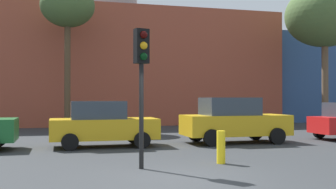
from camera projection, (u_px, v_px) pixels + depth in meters
name	position (u px, v px, depth m)	size (l,w,h in m)	color
ground_plane	(180.00, 178.00, 9.41)	(200.00, 200.00, 0.00)	#2D3033
building_backdrop	(112.00, 73.00, 33.17)	(38.59, 13.51, 10.02)	#9E4733
parked_car_2	(103.00, 124.00, 15.46)	(3.97, 1.95, 1.72)	gold
parked_car_3	(234.00, 120.00, 16.82)	(4.28, 2.10, 1.86)	gold
traffic_light_island	(142.00, 66.00, 10.65)	(0.41, 0.40, 3.63)	black
bare_tree_0	(325.00, 16.00, 25.72)	(4.90, 4.90, 8.96)	brown
bare_tree_1	(68.00, 8.00, 23.48)	(3.08, 3.08, 8.35)	brown
bollard_yellow_0	(221.00, 147.00, 11.50)	(0.24, 0.24, 0.92)	yellow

